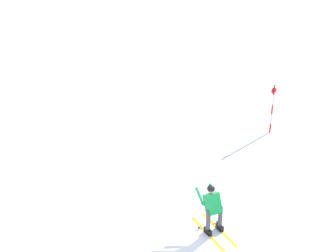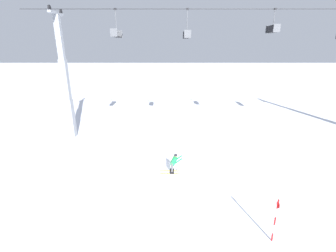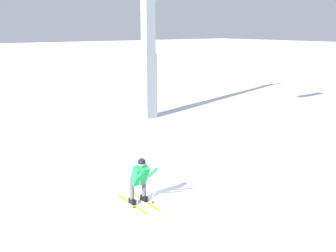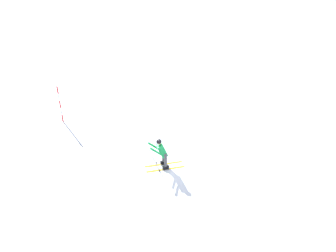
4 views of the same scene
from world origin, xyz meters
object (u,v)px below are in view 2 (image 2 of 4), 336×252
Objects in this scene: chairlift_seat_second at (187,34)px; skier_carving_main at (175,162)px; trail_marker_pole at (276,220)px; chairlift_seat_nearest at (117,33)px; lift_tower_near at (67,87)px; chairlift_seat_middle at (273,29)px.

skier_carving_main is at bearing -99.14° from chairlift_seat_second.
trail_marker_pole is (3.14, -13.27, -8.28)m from chairlift_seat_second.
lift_tower_near is at bearing 180.00° from chairlift_seat_nearest.
skier_carving_main is at bearing 124.98° from trail_marker_pole.
chairlift_seat_nearest is at bearing 124.64° from skier_carving_main.
chairlift_seat_second is at bearing 80.86° from skier_carving_main.
skier_carving_main is 0.74× the size of chairlift_seat_second.
chairlift_seat_second is 1.24× the size of chairlift_seat_middle.
chairlift_seat_middle reaches higher than trail_marker_pole.
trail_marker_pole is at bearing -107.70° from chairlift_seat_middle.
chairlift_seat_second is at bearing 103.33° from trail_marker_pole.
chairlift_seat_nearest is 13.46m from chairlift_seat_middle.
chairlift_seat_middle is at bearing 72.30° from trail_marker_pole.
skier_carving_main is 12.28m from chairlift_seat_nearest.
trail_marker_pole is (9.22, -13.27, -8.34)m from chairlift_seat_nearest.
chairlift_seat_middle is at bearing 0.00° from chairlift_seat_second.
skier_carving_main is at bearing -35.84° from lift_tower_near.
lift_tower_near is 5.31× the size of trail_marker_pole.
chairlift_seat_middle reaches higher than skier_carving_main.
chairlift_seat_middle is (7.38, 0.00, 0.42)m from chairlift_seat_second.
chairlift_seat_middle is 0.88× the size of trail_marker_pole.
skier_carving_main is 0.91× the size of chairlift_seat_middle.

